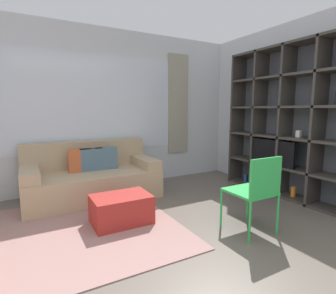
{
  "coord_description": "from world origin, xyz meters",
  "views": [
    {
      "loc": [
        -1.03,
        -1.31,
        1.35
      ],
      "look_at": [
        0.65,
        1.73,
        0.85
      ],
      "focal_mm": 28.0,
      "sensor_mm": 36.0,
      "label": 1
    }
  ],
  "objects_px": {
    "couch_main": "(92,178)",
    "ottoman": "(121,209)",
    "shelving_unit": "(287,123)",
    "folding_chair": "(256,188)"
  },
  "relations": [
    {
      "from": "shelving_unit",
      "to": "folding_chair",
      "type": "xyz_separation_m",
      "value": [
        -1.44,
        -0.74,
        -0.62
      ]
    },
    {
      "from": "shelving_unit",
      "to": "couch_main",
      "type": "xyz_separation_m",
      "value": [
        -2.7,
        1.33,
        -0.84
      ]
    },
    {
      "from": "shelving_unit",
      "to": "ottoman",
      "type": "distance_m",
      "value": 2.8
    },
    {
      "from": "couch_main",
      "to": "shelving_unit",
      "type": "bearing_deg",
      "value": -26.19
    },
    {
      "from": "shelving_unit",
      "to": "couch_main",
      "type": "height_order",
      "value": "shelving_unit"
    },
    {
      "from": "couch_main",
      "to": "ottoman",
      "type": "distance_m",
      "value": 1.13
    },
    {
      "from": "shelving_unit",
      "to": "folding_chair",
      "type": "relative_size",
      "value": 2.68
    },
    {
      "from": "ottoman",
      "to": "folding_chair",
      "type": "xyz_separation_m",
      "value": [
        1.18,
        -0.95,
        0.35
      ]
    },
    {
      "from": "couch_main",
      "to": "folding_chair",
      "type": "xyz_separation_m",
      "value": [
        1.27,
        -2.07,
        0.21
      ]
    },
    {
      "from": "shelving_unit",
      "to": "ottoman",
      "type": "bearing_deg",
      "value": 175.41
    }
  ]
}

